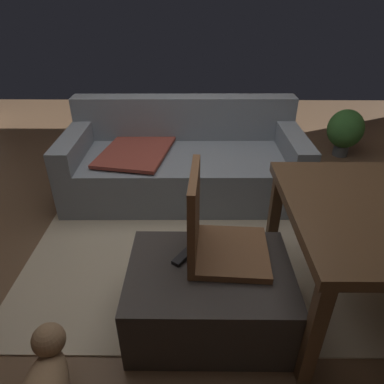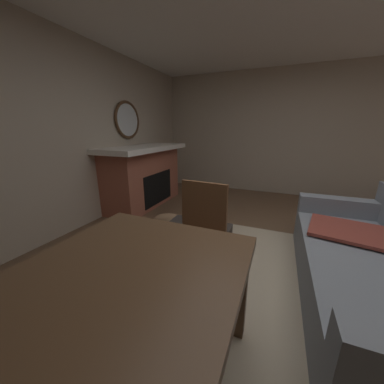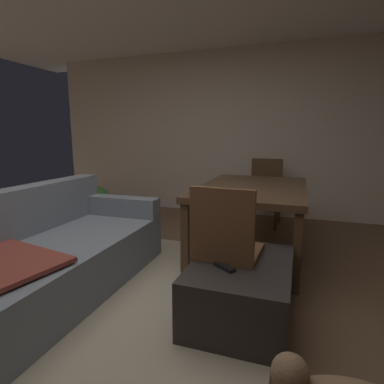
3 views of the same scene
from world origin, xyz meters
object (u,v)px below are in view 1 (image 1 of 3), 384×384
ottoman_coffee_table (209,295)px  potted_plant (345,130)px  dining_chair_west (213,238)px  tv_remote (183,256)px  couch (184,162)px

ottoman_coffee_table → potted_plant: (1.64, 2.37, 0.11)m
dining_chair_west → potted_plant: bearing=54.3°
ottoman_coffee_table → dining_chair_west: size_ratio=0.97×
tv_remote → potted_plant: (1.79, 2.29, -0.11)m
couch → tv_remote: 1.47m
ottoman_coffee_table → tv_remote: bearing=149.5°
ottoman_coffee_table → tv_remote: (-0.15, 0.09, 0.22)m
tv_remote → dining_chair_west: 0.20m
dining_chair_west → potted_plant: (1.62, 2.25, -0.21)m
couch → dining_chair_west: dining_chair_west is taller
tv_remote → ottoman_coffee_table: bearing=3.3°
couch → tv_remote: size_ratio=13.41×
potted_plant → tv_remote: bearing=-128.0°
couch → potted_plant: (1.83, 0.82, 0.02)m
dining_chair_west → couch: bearing=98.4°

